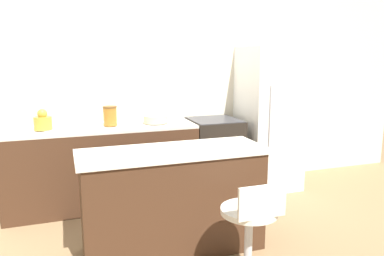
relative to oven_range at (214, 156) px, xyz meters
name	(u,v)px	position (x,y,z in m)	size (l,w,h in m)	color
ground_plane	(137,211)	(-1.03, -0.31, -0.45)	(14.00, 14.00, 0.00)	#8E704C
wall_back	(124,87)	(-1.03, 0.33, 0.85)	(8.00, 0.06, 2.60)	beige
back_counter	(103,166)	(-1.34, 0.00, 0.00)	(2.06, 0.59, 0.91)	#422819
kitchen_island	(173,200)	(-0.88, -1.21, 0.00)	(1.57, 0.56, 0.90)	#422819
oven_range	(214,156)	(0.00, 0.00, 0.00)	(0.59, 0.60, 0.91)	black
refrigerator	(269,118)	(0.72, -0.04, 0.44)	(0.68, 0.70, 1.78)	silver
stool_chair	(250,232)	(-0.50, -1.89, -0.04)	(0.42, 0.42, 0.83)	#B7B7BC
kettle	(43,121)	(-1.93, 0.00, 0.54)	(0.18, 0.18, 0.22)	#B29333
mixing_bowl	(155,119)	(-0.73, 0.00, 0.50)	(0.27, 0.27, 0.09)	#C1B28E
canister_jar	(110,116)	(-1.24, 0.00, 0.56)	(0.15, 0.15, 0.21)	#9E6623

